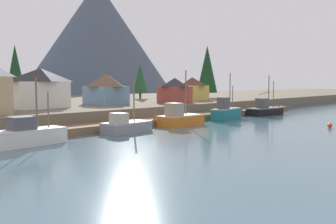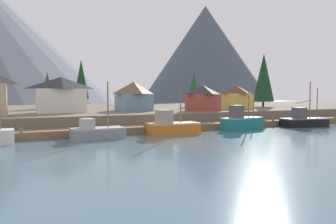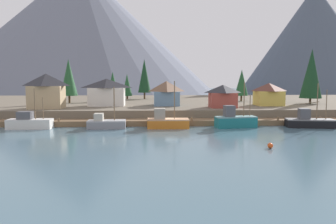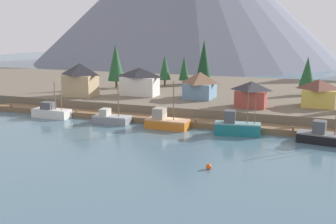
% 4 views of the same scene
% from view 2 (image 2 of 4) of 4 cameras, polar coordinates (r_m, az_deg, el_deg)
% --- Properties ---
extents(ground_plane, '(400.00, 400.00, 1.00)m').
position_cam_2_polar(ground_plane, '(65.55, -7.24, -2.21)').
color(ground_plane, '#476675').
extents(dock, '(80.00, 4.00, 1.60)m').
position_cam_2_polar(dock, '(48.77, -0.54, -2.86)').
color(dock, brown).
rests_on(dock, ground_plane).
extents(shoreline_bank, '(400.00, 56.00, 2.50)m').
position_cam_2_polar(shoreline_bank, '(76.87, -10.08, -0.14)').
color(shoreline_bank, '#665B4C').
rests_on(shoreline_bank, ground_plane).
extents(mountain_central_peak, '(85.68, 85.68, 63.21)m').
position_cam_2_polar(mountain_central_peak, '(214.14, 6.65, 10.13)').
color(mountain_central_peak, '#475160').
rests_on(mountain_central_peak, ground_plane).
extents(fishing_boat_grey, '(6.70, 3.24, 7.24)m').
position_cam_2_polar(fishing_boat_grey, '(41.48, -12.64, -3.47)').
color(fishing_boat_grey, gray).
rests_on(fishing_boat_grey, ground_plane).
extents(fishing_boat_orange, '(7.29, 3.26, 8.23)m').
position_cam_2_polar(fishing_boat_orange, '(45.04, 0.72, -2.57)').
color(fishing_boat_orange, '#CC6B1E').
rests_on(fishing_boat_orange, ground_plane).
extents(fishing_boat_teal, '(7.49, 3.50, 8.07)m').
position_cam_2_polar(fishing_boat_teal, '(51.44, 12.98, -1.75)').
color(fishing_boat_teal, '#196B70').
rests_on(fishing_boat_teal, ground_plane).
extents(fishing_boat_black, '(8.47, 4.14, 7.84)m').
position_cam_2_polar(fishing_boat_black, '(60.41, 23.04, -1.45)').
color(fishing_boat_black, black).
rests_on(fishing_boat_black, ground_plane).
extents(house_white, '(8.29, 4.32, 6.09)m').
position_cam_2_polar(house_white, '(57.43, -18.57, 3.00)').
color(house_white, silver).
rests_on(house_white, shoreline_bank).
extents(house_yellow, '(6.05, 5.53, 5.12)m').
position_cam_2_polar(house_yellow, '(71.78, 12.06, 2.70)').
color(house_yellow, gold).
rests_on(house_yellow, shoreline_bank).
extents(house_blue, '(6.00, 6.75, 5.55)m').
position_cam_2_polar(house_blue, '(61.62, -6.17, 2.89)').
color(house_blue, '#6689A8').
rests_on(house_blue, shoreline_bank).
extents(house_red, '(5.71, 4.67, 4.82)m').
position_cam_2_polar(house_red, '(61.04, 6.26, 2.53)').
color(house_red, '#9E4238').
rests_on(house_red, shoreline_bank).
extents(conifer_near_left, '(2.91, 2.91, 7.44)m').
position_cam_2_polar(conifer_near_left, '(79.75, -18.55, 3.80)').
color(conifer_near_left, '#4C3823').
rests_on(conifer_near_left, shoreline_bank).
extents(conifer_near_right, '(3.78, 3.78, 11.78)m').
position_cam_2_polar(conifer_near_right, '(82.04, -15.23, 5.67)').
color(conifer_near_right, '#4C3823').
rests_on(conifer_near_right, shoreline_bank).
extents(conifer_mid_left, '(5.20, 5.20, 13.25)m').
position_cam_2_polar(conifer_mid_left, '(83.09, 16.71, 5.92)').
color(conifer_mid_left, '#4C3823').
rests_on(conifer_mid_left, shoreline_bank).
extents(conifer_mid_right, '(3.58, 3.58, 8.45)m').
position_cam_2_polar(conifer_mid_right, '(81.96, 4.65, 4.45)').
color(conifer_mid_right, '#4C3823').
rests_on(conifer_mid_right, shoreline_bank).
extents(conifer_back_right, '(3.06, 3.06, 7.96)m').
position_cam_2_polar(conifer_back_right, '(74.10, -20.72, 4.24)').
color(conifer_back_right, '#4C3823').
rests_on(conifer_back_right, shoreline_bank).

